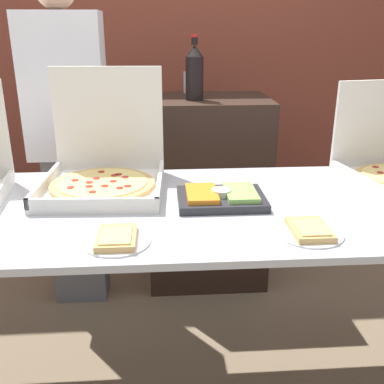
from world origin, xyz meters
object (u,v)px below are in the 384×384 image
pizza_box_near_right (104,168)px  soda_can_silver (189,82)px  paper_plate_front_left (117,239)px  soda_bottle (194,72)px  paper_plate_front_right (310,231)px  person_guest_plaid (70,142)px  veggie_tray (221,197)px

pizza_box_near_right → soda_can_silver: size_ratio=4.09×
paper_plate_front_left → soda_bottle: 1.28m
paper_plate_front_right → soda_can_silver: bearing=101.6°
paper_plate_front_right → person_guest_plaid: (-0.94, 1.05, 0.04)m
paper_plate_front_left → soda_can_silver: size_ratio=1.69×
pizza_box_near_right → person_guest_plaid: 0.60m
soda_bottle → person_guest_plaid: size_ratio=0.19×
soda_can_silver → veggie_tray: bearing=-87.6°
soda_bottle → paper_plate_front_right: bearing=-76.4°
paper_plate_front_left → soda_can_silver: soda_can_silver is taller
paper_plate_front_right → person_guest_plaid: 1.41m
paper_plate_front_left → soda_can_silver: 1.51m
person_guest_plaid → soda_bottle: bearing=-170.0°
pizza_box_near_right → soda_bottle: 0.85m
veggie_tray → person_guest_plaid: size_ratio=0.19×
pizza_box_near_right → person_guest_plaid: person_guest_plaid is taller
veggie_tray → soda_bottle: bearing=92.3°
pizza_box_near_right → person_guest_plaid: size_ratio=0.29×
veggie_tray → soda_can_silver: bearing=92.4°
paper_plate_front_right → veggie_tray: (-0.25, 0.29, 0.01)m
person_guest_plaid → pizza_box_near_right: bearing=113.7°
paper_plate_front_left → person_guest_plaid: person_guest_plaid is taller
pizza_box_near_right → veggie_tray: (0.45, -0.21, -0.06)m
pizza_box_near_right → paper_plate_front_left: (0.09, -0.52, -0.07)m
paper_plate_front_right → soda_bottle: 1.26m
pizza_box_near_right → paper_plate_front_left: size_ratio=2.41×
paper_plate_front_left → soda_can_silver: bearing=77.7°
veggie_tray → soda_can_silver: size_ratio=2.62×
person_guest_plaid → paper_plate_front_left: bearing=107.3°
paper_plate_front_left → soda_bottle: soda_bottle is taller
paper_plate_front_left → person_guest_plaid: (-0.33, 1.07, 0.04)m
veggie_tray → soda_bottle: soda_bottle is taller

